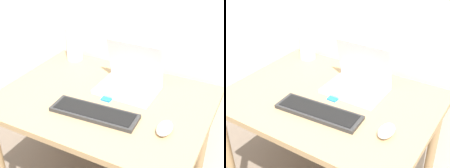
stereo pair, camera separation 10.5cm
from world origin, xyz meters
TOP-DOWN VIEW (x-y plane):
  - desk at (0.00, 0.38)m, footprint 1.04×0.77m
  - laptop at (0.07, 0.53)m, footprint 0.30×0.23m
  - keyboard at (0.03, 0.24)m, footprint 0.42×0.15m
  - mouse at (0.36, 0.27)m, footprint 0.06×0.11m
  - vase at (-0.38, 0.69)m, footprint 0.10×0.10m
  - mp3_player at (0.02, 0.38)m, footprint 0.05×0.06m

SIDE VIEW (x-z plane):
  - desk at x=0.00m, z-range 0.27..0.99m
  - mp3_player at x=0.02m, z-range 0.73..0.73m
  - keyboard at x=0.03m, z-range 0.73..0.75m
  - mouse at x=0.36m, z-range 0.73..0.76m
  - laptop at x=0.07m, z-range 0.66..0.90m
  - vase at x=-0.38m, z-range 0.72..1.02m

